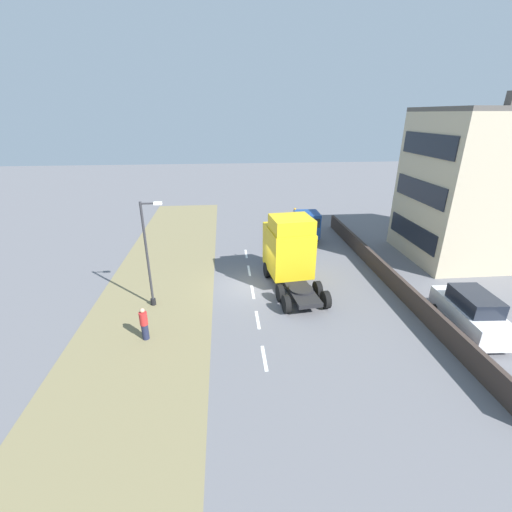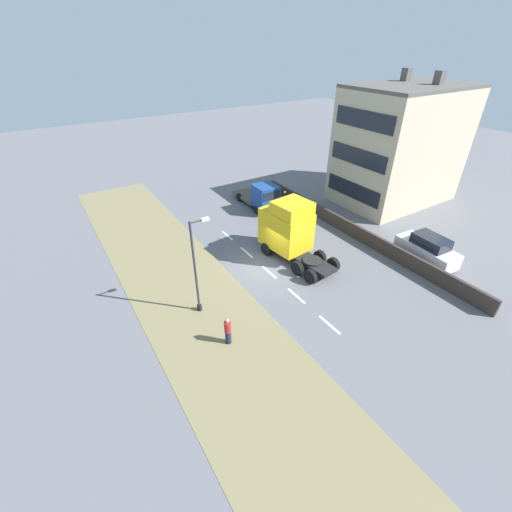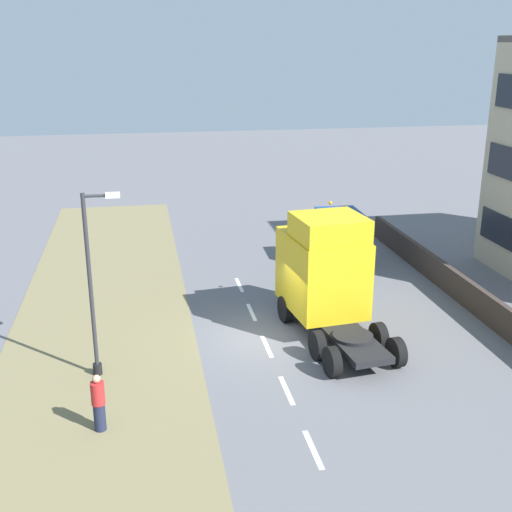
% 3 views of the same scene
% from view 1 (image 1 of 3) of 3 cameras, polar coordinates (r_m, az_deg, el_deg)
% --- Properties ---
extents(ground_plane, '(120.00, 120.00, 0.00)m').
position_cam_1_polar(ground_plane, '(22.46, -0.69, -5.14)').
color(ground_plane, slate).
rests_on(ground_plane, ground).
extents(grass_verge, '(7.00, 44.00, 0.01)m').
position_cam_1_polar(grass_verge, '(22.84, -15.95, -5.58)').
color(grass_verge, olive).
rests_on(grass_verge, ground).
extents(lane_markings, '(0.16, 14.60, 0.00)m').
position_cam_1_polar(lane_markings, '(21.85, -0.54, -5.99)').
color(lane_markings, white).
rests_on(lane_markings, ground).
extents(boundary_wall, '(0.25, 24.00, 1.20)m').
position_cam_1_polar(boundary_wall, '(24.53, 20.78, -2.66)').
color(boundary_wall, '#382D28').
rests_on(boundary_wall, ground).
extents(building_block, '(11.65, 7.53, 12.00)m').
position_cam_1_polar(building_block, '(31.25, 34.98, 9.41)').
color(building_block, '#C1B293').
rests_on(building_block, ground).
extents(lorry_cab, '(3.32, 6.67, 4.72)m').
position_cam_1_polar(lorry_cab, '(22.22, 5.54, 0.95)').
color(lorry_cab, black).
rests_on(lorry_cab, ground).
extents(flatbed_truck, '(2.21, 6.19, 2.69)m').
position_cam_1_polar(flatbed_truck, '(30.46, 8.21, 5.13)').
color(flatbed_truck, navy).
rests_on(flatbed_truck, ground).
extents(parked_car, '(2.17, 4.65, 2.18)m').
position_cam_1_polar(parked_car, '(20.89, 32.13, -7.97)').
color(parked_car, silver).
rests_on(parked_car, ground).
extents(lamp_post, '(1.27, 0.30, 6.21)m').
position_cam_1_polar(lamp_post, '(20.07, -17.33, -0.64)').
color(lamp_post, black).
rests_on(lamp_post, ground).
extents(pedestrian, '(0.39, 0.39, 1.77)m').
position_cam_1_polar(pedestrian, '(18.07, -18.14, -10.74)').
color(pedestrian, '#1E233D').
rests_on(pedestrian, ground).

